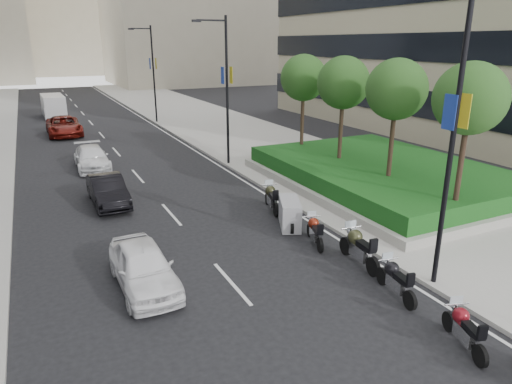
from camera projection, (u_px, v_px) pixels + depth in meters
ground at (343, 338)px, 12.10m from camera, size 160.00×160.00×0.00m
sidewalk_right at (225, 128)px, 41.43m from camera, size 10.00×100.00×0.15m
lane_edge at (168, 134)px, 39.24m from camera, size 0.12×100.00×0.01m
lane_centre at (105, 139)px, 37.06m from camera, size 0.12×100.00×0.01m
planter at (383, 181)px, 24.71m from camera, size 10.00×14.00×0.40m
hedge at (384, 170)px, 24.53m from camera, size 9.40×13.40×0.80m
tree_0 at (470, 99)px, 17.39m from camera, size 2.80×2.80×6.30m
tree_1 at (396, 90)px, 20.80m from camera, size 2.80×2.80×6.30m
tree_2 at (343, 83)px, 24.21m from camera, size 2.80×2.80×6.30m
tree_3 at (304, 78)px, 27.62m from camera, size 2.80×2.80×6.30m
lamp_post_0 at (450, 131)px, 13.11m from camera, size 2.34×0.45×9.00m
lamp_post_1 at (225, 84)px, 27.61m from camera, size 2.34×0.45×9.00m
lamp_post_2 at (152, 70)px, 42.96m from camera, size 2.34×0.45×9.00m
motorcycle_1 at (464, 329)px, 11.63m from camera, size 0.85×1.92×0.99m
motorcycle_2 at (395, 279)px, 13.99m from camera, size 0.70×2.08×1.04m
motorcycle_3 at (359, 247)px, 15.96m from camera, size 0.81×2.44×1.21m
motorcycle_4 at (315, 231)px, 17.65m from camera, size 0.82×1.95×1.00m
motorcycle_5 at (290, 214)px, 19.30m from camera, size 1.51×2.09×1.18m
motorcycle_6 at (271, 198)px, 21.23m from camera, size 0.84×2.20×1.12m
car_a at (143, 267)px, 14.45m from camera, size 1.73×4.23×1.44m
car_b at (108, 191)px, 21.94m from camera, size 1.55×4.28×1.40m
car_c at (92, 158)px, 28.25m from camera, size 2.00×4.73×1.36m
car_d at (64, 126)px, 38.43m from camera, size 2.68×5.73×1.59m
delivery_van at (54, 107)px, 47.72m from camera, size 2.20×5.45×2.26m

